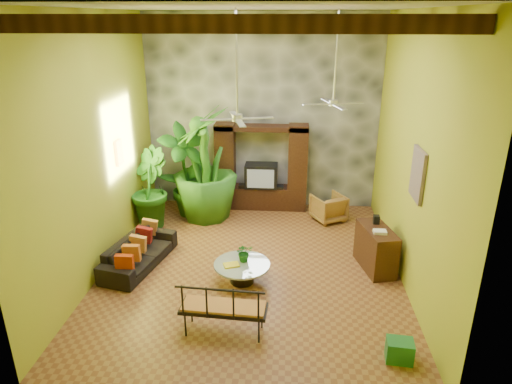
# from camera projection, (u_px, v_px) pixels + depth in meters

# --- Properties ---
(ground) EXTENTS (7.00, 7.00, 0.00)m
(ground) POSITION_uv_depth(u_px,v_px,m) (251.00, 266.00, 9.50)
(ground) COLOR brown
(ground) RESTS_ON ground
(ceiling) EXTENTS (6.00, 7.00, 0.02)m
(ceiling) POSITION_uv_depth(u_px,v_px,m) (250.00, 7.00, 7.69)
(ceiling) COLOR silver
(ceiling) RESTS_ON back_wall
(back_wall) EXTENTS (6.00, 0.02, 5.00)m
(back_wall) POSITION_uv_depth(u_px,v_px,m) (262.00, 113.00, 11.85)
(back_wall) COLOR #9FB028
(back_wall) RESTS_ON ground
(left_wall) EXTENTS (0.02, 7.00, 5.00)m
(left_wall) POSITION_uv_depth(u_px,v_px,m) (96.00, 147.00, 8.81)
(left_wall) COLOR #9FB028
(left_wall) RESTS_ON ground
(right_wall) EXTENTS (0.02, 7.00, 5.00)m
(right_wall) POSITION_uv_depth(u_px,v_px,m) (413.00, 154.00, 8.38)
(right_wall) COLOR #9FB028
(right_wall) RESTS_ON ground
(stone_accent_wall) EXTENTS (5.98, 0.10, 4.98)m
(stone_accent_wall) POSITION_uv_depth(u_px,v_px,m) (262.00, 114.00, 11.79)
(stone_accent_wall) COLOR #3F4348
(stone_accent_wall) RESTS_ON ground
(ceiling_beams) EXTENTS (5.95, 5.36, 0.22)m
(ceiling_beams) POSITION_uv_depth(u_px,v_px,m) (250.00, 21.00, 7.77)
(ceiling_beams) COLOR black
(ceiling_beams) RESTS_ON ceiling
(entertainment_center) EXTENTS (2.40, 0.55, 2.30)m
(entertainment_center) POSITION_uv_depth(u_px,v_px,m) (261.00, 174.00, 12.06)
(entertainment_center) COLOR black
(entertainment_center) RESTS_ON ground
(ceiling_fan_front) EXTENTS (1.28, 1.28, 1.86)m
(ceiling_fan_front) POSITION_uv_depth(u_px,v_px,m) (237.00, 106.00, 7.91)
(ceiling_fan_front) COLOR silver
(ceiling_fan_front) RESTS_ON ceiling
(ceiling_fan_back) EXTENTS (1.28, 1.28, 1.86)m
(ceiling_fan_back) POSITION_uv_depth(u_px,v_px,m) (334.00, 93.00, 9.27)
(ceiling_fan_back) COLOR silver
(ceiling_fan_back) RESTS_ON ceiling
(wall_art_mask) EXTENTS (0.06, 0.32, 0.55)m
(wall_art_mask) POSITION_uv_depth(u_px,v_px,m) (119.00, 153.00, 9.88)
(wall_art_mask) COLOR gold
(wall_art_mask) RESTS_ON left_wall
(wall_art_painting) EXTENTS (0.06, 0.70, 0.90)m
(wall_art_painting) POSITION_uv_depth(u_px,v_px,m) (418.00, 174.00, 7.90)
(wall_art_painting) COLOR #2B5F9E
(wall_art_painting) RESTS_ON right_wall
(sofa) EXTENTS (1.19, 2.10, 0.58)m
(sofa) POSITION_uv_depth(u_px,v_px,m) (139.00, 253.00, 9.44)
(sofa) COLOR black
(sofa) RESTS_ON ground
(wicker_armchair) EXTENTS (0.99, 1.00, 0.68)m
(wicker_armchair) POSITION_uv_depth(u_px,v_px,m) (328.00, 208.00, 11.52)
(wicker_armchair) COLOR brown
(wicker_armchair) RESTS_ON ground
(tall_plant_a) EXTENTS (1.53, 1.48, 2.42)m
(tall_plant_a) POSITION_uv_depth(u_px,v_px,m) (185.00, 171.00, 11.49)
(tall_plant_a) COLOR #1D5A17
(tall_plant_a) RESTS_ON ground
(tall_plant_b) EXTENTS (1.23, 1.33, 1.95)m
(tall_plant_b) POSITION_uv_depth(u_px,v_px,m) (149.00, 188.00, 11.03)
(tall_plant_b) COLOR #1D5516
(tall_plant_b) RESTS_ON ground
(tall_plant_c) EXTENTS (1.85, 1.85, 2.87)m
(tall_plant_c) POSITION_uv_depth(u_px,v_px,m) (205.00, 164.00, 11.30)
(tall_plant_c) COLOR #2C6B1C
(tall_plant_c) RESTS_ON ground
(coffee_table) EXTENTS (1.09, 1.09, 0.40)m
(coffee_table) POSITION_uv_depth(u_px,v_px,m) (242.00, 270.00, 8.85)
(coffee_table) COLOR black
(coffee_table) RESTS_ON ground
(centerpiece_plant) EXTENTS (0.40, 0.37, 0.36)m
(centerpiece_plant) POSITION_uv_depth(u_px,v_px,m) (244.00, 252.00, 8.84)
(centerpiece_plant) COLOR #185E1A
(centerpiece_plant) RESTS_ON coffee_table
(yellow_tray) EXTENTS (0.34, 0.30, 0.03)m
(yellow_tray) POSITION_uv_depth(u_px,v_px,m) (231.00, 265.00, 8.72)
(yellow_tray) COLOR yellow
(yellow_tray) RESTS_ON coffee_table
(iron_bench) EXTENTS (1.43, 0.59, 0.57)m
(iron_bench) POSITION_uv_depth(u_px,v_px,m) (223.00, 307.00, 7.26)
(iron_bench) COLOR black
(iron_bench) RESTS_ON ground
(side_console) EXTENTS (0.75, 1.20, 0.89)m
(side_console) POSITION_uv_depth(u_px,v_px,m) (376.00, 249.00, 9.27)
(side_console) COLOR #3B2112
(side_console) RESTS_ON ground
(green_bin) EXTENTS (0.42, 0.33, 0.35)m
(green_bin) POSITION_uv_depth(u_px,v_px,m) (399.00, 351.00, 6.85)
(green_bin) COLOR #227F2E
(green_bin) RESTS_ON ground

